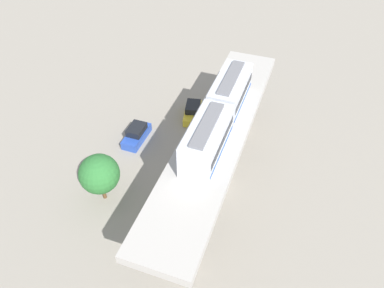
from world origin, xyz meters
name	(u,v)px	position (x,y,z in m)	size (l,w,h in m)	color
ground_plane	(214,182)	(0.00, 0.00, 0.00)	(120.00, 120.00, 0.00)	gray
viaduct	(216,144)	(0.00, 0.00, 5.28)	(5.20, 28.00, 6.94)	#B7B2AA
train	(219,114)	(0.00, 0.42, 8.48)	(2.64, 13.55, 3.24)	silver
parked_car_yellow	(193,112)	(-5.58, 9.29, 0.74)	(2.66, 4.49, 1.76)	yellow
parked_car_blue	(137,134)	(-10.13, 3.27, 0.74)	(1.82, 4.21, 1.76)	#284CB7
tree_near_viaduct	(99,174)	(-9.41, -5.37, 3.34)	(3.76, 3.76, 5.23)	brown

